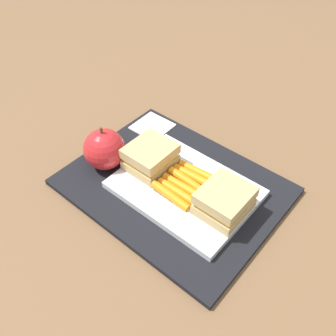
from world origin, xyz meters
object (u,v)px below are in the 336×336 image
at_px(sandwich_half_right, 150,157).
at_px(paper_napkin, 152,126).
at_px(food_tray, 185,189).
at_px(apple, 104,149).
at_px(carrot_sticks_bundle, 184,183).
at_px(sandwich_half_left, 224,201).

distance_m(sandwich_half_right, paper_napkin, 0.13).
height_order(food_tray, apple, apple).
bearing_deg(food_tray, carrot_sticks_bundle, 10.73).
relative_size(sandwich_half_left, paper_napkin, 1.14).
bearing_deg(apple, paper_napkin, -86.10).
distance_m(carrot_sticks_bundle, paper_napkin, 0.19).
relative_size(food_tray, paper_napkin, 3.29).
bearing_deg(food_tray, apple, 15.34).
distance_m(sandwich_half_right, apple, 0.08).
height_order(sandwich_half_left, apple, apple).
bearing_deg(apple, carrot_sticks_bundle, -164.63).
distance_m(food_tray, sandwich_half_right, 0.08).
distance_m(carrot_sticks_bundle, apple, 0.16).
height_order(sandwich_half_right, carrot_sticks_bundle, sandwich_half_right).
height_order(carrot_sticks_bundle, apple, apple).
xyz_separation_m(sandwich_half_right, paper_napkin, (0.08, -0.09, -0.03)).
bearing_deg(paper_napkin, sandwich_half_left, 158.29).
xyz_separation_m(food_tray, apple, (0.15, 0.04, 0.03)).
xyz_separation_m(carrot_sticks_bundle, apple, (0.15, 0.04, 0.02)).
xyz_separation_m(food_tray, carrot_sticks_bundle, (0.00, 0.00, 0.01)).
xyz_separation_m(sandwich_half_right, carrot_sticks_bundle, (-0.08, 0.00, -0.02)).
relative_size(apple, paper_napkin, 1.23).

